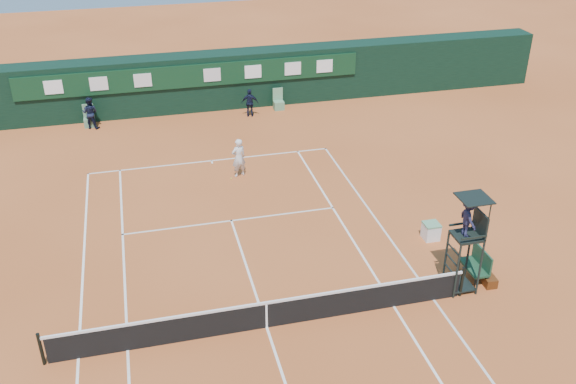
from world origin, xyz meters
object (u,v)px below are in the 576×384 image
object	(u,v)px
tennis_net	(266,314)
cooler	(431,231)
player_bench	(477,263)
player	(239,158)
umpire_chair	(468,225)

from	to	relation	value
tennis_net	cooler	bearing A→B (deg)	25.94
player_bench	player	size ratio (longest dim) A/B	0.68
umpire_chair	player	distance (m)	11.32
player_bench	tennis_net	bearing A→B (deg)	-174.11
tennis_net	cooler	size ratio (longest dim) A/B	20.00
player_bench	player	bearing A→B (deg)	124.37
cooler	player	world-z (taller)	player
cooler	player	bearing A→B (deg)	131.58
tennis_net	umpire_chair	distance (m)	6.83
umpire_chair	player_bench	distance (m)	2.08
player	player_bench	bearing A→B (deg)	107.46
player_bench	umpire_chair	bearing A→B (deg)	-153.65
umpire_chair	cooler	xyz separation A→B (m)	(0.40, 3.02, -2.13)
player_bench	cooler	xyz separation A→B (m)	(-0.42, 2.61, -0.27)
player_bench	player	world-z (taller)	player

